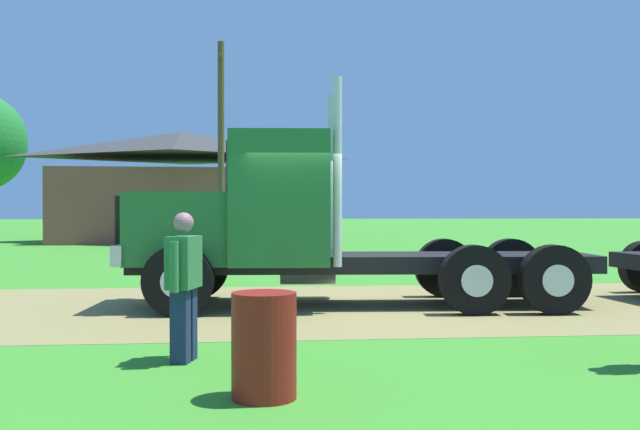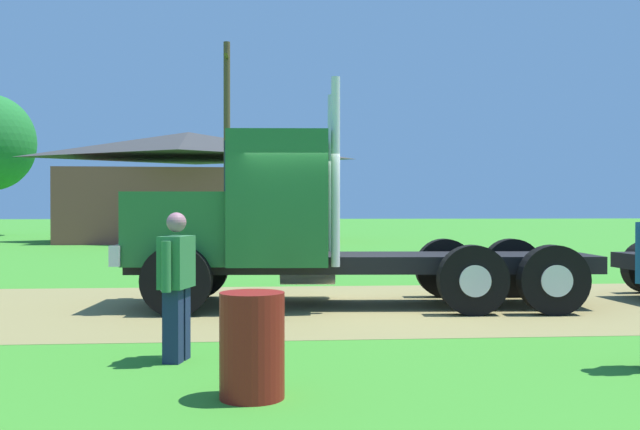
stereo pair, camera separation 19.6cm
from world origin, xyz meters
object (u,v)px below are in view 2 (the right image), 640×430
utility_pole_far (227,140)px  shed_building (188,188)px  visitor_standing_near (177,280)px  steel_barrel (252,345)px  truck_foreground_white (288,228)px

utility_pole_far → shed_building: bearing=106.3°
visitor_standing_near → shed_building: 28.96m
visitor_standing_near → steel_barrel: (0.83, -1.59, -0.41)m
shed_building → utility_pole_far: bearing=-73.7°
truck_foreground_white → steel_barrel: bearing=-95.0°
steel_barrel → shed_building: shed_building is taller
truck_foreground_white → steel_barrel: size_ratio=8.64×
visitor_standing_near → shed_building: bearing=95.6°
truck_foreground_white → shed_building: size_ratio=0.65×
shed_building → visitor_standing_near: bearing=-84.4°
shed_building → steel_barrel: bearing=-83.2°
steel_barrel → utility_pole_far: utility_pole_far is taller
visitor_standing_near → steel_barrel: 1.84m
steel_barrel → shed_building: size_ratio=0.07×
steel_barrel → utility_pole_far: size_ratio=0.11×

